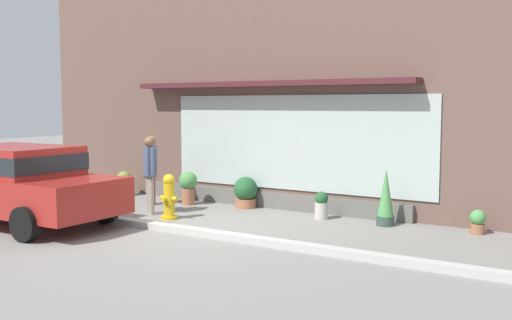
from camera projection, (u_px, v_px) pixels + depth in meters
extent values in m
plane|color=gray|center=(184.00, 230.00, 11.24)|extent=(60.00, 60.00, 0.00)
cube|color=#B2B2AD|center=(177.00, 229.00, 11.07)|extent=(14.00, 0.24, 0.12)
cube|color=brown|center=(273.00, 90.00, 13.68)|extent=(14.00, 0.36, 5.34)
cube|color=#ADBCB7|center=(294.00, 143.00, 13.25)|extent=(6.42, 0.03, 2.10)
cube|color=#4C1E23|center=(265.00, 84.00, 13.37)|extent=(7.02, 0.56, 0.12)
cube|color=#605E59|center=(268.00, 200.00, 13.72)|extent=(6.82, 0.20, 0.36)
cylinder|color=gold|center=(169.00, 218.00, 12.35)|extent=(0.34, 0.34, 0.06)
cylinder|color=gold|center=(169.00, 200.00, 12.31)|extent=(0.23, 0.23, 0.68)
sphere|color=gold|center=(169.00, 180.00, 12.28)|extent=(0.25, 0.25, 0.25)
cylinder|color=gold|center=(163.00, 198.00, 12.39)|extent=(0.10, 0.09, 0.09)
cylinder|color=gold|center=(175.00, 199.00, 12.23)|extent=(0.10, 0.09, 0.09)
cylinder|color=gold|center=(164.00, 199.00, 12.18)|extent=(0.09, 0.10, 0.09)
cylinder|color=#9E9384|center=(149.00, 195.00, 12.94)|extent=(0.12, 0.12, 0.82)
cylinder|color=#9E9384|center=(151.00, 196.00, 12.79)|extent=(0.12, 0.12, 0.82)
cube|color=#475675|center=(150.00, 162.00, 12.80)|extent=(0.38, 0.34, 0.62)
sphere|color=brown|center=(149.00, 142.00, 12.76)|extent=(0.22, 0.22, 0.22)
cylinder|color=#475675|center=(147.00, 160.00, 12.98)|extent=(0.08, 0.08, 0.59)
cylinder|color=#475675|center=(153.00, 162.00, 12.61)|extent=(0.08, 0.08, 0.59)
cube|color=#472D1E|center=(147.00, 172.00, 13.10)|extent=(0.26, 0.21, 0.28)
cylinder|color=#8E333D|center=(152.00, 187.00, 14.18)|extent=(0.12, 0.12, 0.80)
cylinder|color=#8E333D|center=(153.00, 188.00, 14.04)|extent=(0.12, 0.12, 0.80)
cube|color=#475675|center=(152.00, 158.00, 14.05)|extent=(0.34, 0.33, 0.60)
sphere|color=#A37556|center=(152.00, 140.00, 14.01)|extent=(0.22, 0.22, 0.22)
cylinder|color=#475675|center=(151.00, 157.00, 14.23)|extent=(0.08, 0.08, 0.57)
cylinder|color=#475675|center=(153.00, 158.00, 13.87)|extent=(0.08, 0.08, 0.57)
cube|color=maroon|center=(22.00, 192.00, 11.70)|extent=(4.24, 1.91, 0.68)
cube|color=maroon|center=(13.00, 161.00, 11.76)|extent=(2.34, 1.73, 0.59)
cube|color=#1E2328|center=(13.00, 161.00, 11.76)|extent=(2.39, 1.75, 0.33)
cylinder|color=black|center=(106.00, 208.00, 11.85)|extent=(0.62, 0.19, 0.61)
cylinder|color=black|center=(25.00, 224.00, 10.26)|extent=(0.62, 0.19, 0.61)
cylinder|color=black|center=(20.00, 198.00, 13.21)|extent=(0.62, 0.19, 0.61)
cylinder|color=#9E6042|center=(246.00, 203.00, 13.69)|extent=(0.47, 0.47, 0.20)
sphere|color=#23562D|center=(246.00, 189.00, 13.66)|extent=(0.55, 0.55, 0.55)
cylinder|color=#4C4C51|center=(124.00, 190.00, 15.51)|extent=(0.35, 0.35, 0.27)
sphere|color=olive|center=(124.00, 179.00, 15.48)|extent=(0.39, 0.39, 0.39)
cylinder|color=#B7B2A3|center=(321.00, 211.00, 12.31)|extent=(0.27, 0.27, 0.34)
sphere|color=#23562D|center=(322.00, 198.00, 12.29)|extent=(0.27, 0.27, 0.27)
sphere|color=white|center=(321.00, 195.00, 12.36)|extent=(0.06, 0.06, 0.06)
sphere|color=orange|center=(318.00, 196.00, 12.30)|extent=(0.06, 0.06, 0.06)
cylinder|color=#9E6042|center=(478.00, 229.00, 10.90)|extent=(0.25, 0.25, 0.18)
sphere|color=#4C934C|center=(478.00, 217.00, 10.89)|extent=(0.28, 0.28, 0.28)
cylinder|color=#33473D|center=(385.00, 221.00, 11.67)|extent=(0.34, 0.34, 0.19)
cone|color=#4C934C|center=(386.00, 192.00, 11.62)|extent=(0.31, 0.31, 0.93)
cylinder|color=#9E6042|center=(188.00, 196.00, 14.11)|extent=(0.31, 0.31, 0.39)
sphere|color=#4C934C|center=(188.00, 181.00, 14.07)|extent=(0.43, 0.43, 0.43)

